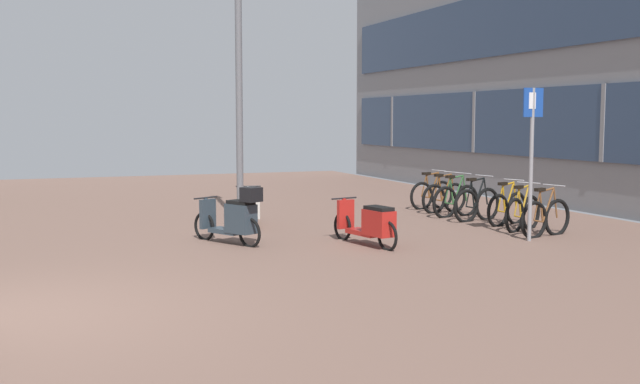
% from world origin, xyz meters
% --- Properties ---
extents(ground, '(21.00, 40.00, 0.13)m').
position_xyz_m(ground, '(1.43, 0.00, -0.02)').
color(ground, black).
extents(bicycle_rack_00, '(1.33, 0.48, 0.97)m').
position_xyz_m(bicycle_rack_00, '(9.07, 2.54, 0.34)').
color(bicycle_rack_00, black).
rests_on(bicycle_rack_00, ground).
extents(bicycle_rack_01, '(1.24, 0.64, 0.95)m').
position_xyz_m(bicycle_rack_01, '(9.12, 3.29, 0.34)').
color(bicycle_rack_01, black).
rests_on(bicycle_rack_01, ground).
extents(bicycle_rack_02, '(1.26, 0.55, 0.95)m').
position_xyz_m(bicycle_rack_02, '(9.30, 4.04, 0.33)').
color(bicycle_rack_02, black).
rests_on(bicycle_rack_02, ground).
extents(bicycle_rack_03, '(1.34, 0.48, 0.99)m').
position_xyz_m(bicycle_rack_03, '(9.07, 4.80, 0.35)').
color(bicycle_rack_03, black).
rests_on(bicycle_rack_03, ground).
extents(bicycle_rack_04, '(1.36, 0.48, 0.99)m').
position_xyz_m(bicycle_rack_04, '(9.02, 5.55, 0.35)').
color(bicycle_rack_04, black).
rests_on(bicycle_rack_04, ground).
extents(bicycle_rack_05, '(1.33, 0.47, 0.96)m').
position_xyz_m(bicycle_rack_05, '(9.18, 6.30, 0.34)').
color(bicycle_rack_05, black).
rests_on(bicycle_rack_05, ground).
extents(bicycle_rack_06, '(1.31, 0.48, 0.95)m').
position_xyz_m(bicycle_rack_06, '(9.28, 7.05, 0.33)').
color(bicycle_rack_06, black).
rests_on(bicycle_rack_06, ground).
extents(scooter_near, '(0.69, 1.77, 0.77)m').
position_xyz_m(scooter_near, '(4.41, 5.75, 0.37)').
color(scooter_near, black).
rests_on(scooter_near, ground).
extents(scooter_mid, '(0.66, 1.80, 0.78)m').
position_xyz_m(scooter_mid, '(5.64, 2.75, 0.38)').
color(scooter_mid, black).
rests_on(scooter_mid, ground).
extents(scooter_far, '(0.97, 1.51, 1.03)m').
position_xyz_m(scooter_far, '(3.55, 3.74, 0.46)').
color(scooter_far, black).
rests_on(scooter_far, ground).
extents(parking_sign, '(0.40, 0.07, 2.67)m').
position_xyz_m(parking_sign, '(8.47, 2.21, 1.64)').
color(parking_sign, gray).
rests_on(parking_sign, ground).
extents(lamp_post, '(0.20, 0.52, 6.20)m').
position_xyz_m(lamp_post, '(4.36, 6.37, 3.42)').
color(lamp_post, slate).
rests_on(lamp_post, ground).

